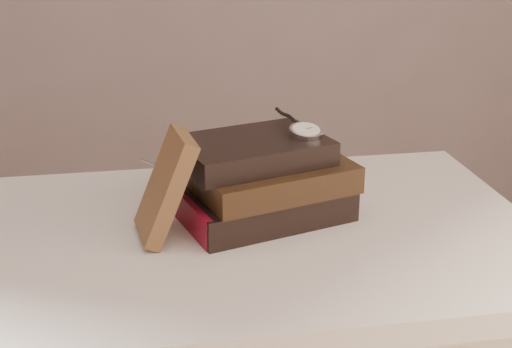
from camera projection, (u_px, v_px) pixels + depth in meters
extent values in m
cube|color=silver|center=(231.00, 241.00, 1.12)|extent=(1.00, 0.60, 0.04)
cube|color=white|center=(232.00, 273.00, 1.14)|extent=(0.88, 0.49, 0.08)
cylinder|color=white|center=(416.00, 324.00, 1.55)|extent=(0.05, 0.05, 0.71)
cube|color=black|center=(262.00, 201.00, 1.15)|extent=(0.31, 0.25, 0.05)
cube|color=beige|center=(264.00, 201.00, 1.15)|extent=(0.30, 0.23, 0.04)
cube|color=gold|center=(183.00, 209.00, 1.12)|extent=(0.01, 0.01, 0.05)
cube|color=maroon|center=(190.00, 216.00, 1.10)|extent=(0.06, 0.17, 0.05)
cube|color=black|center=(272.00, 176.00, 1.13)|extent=(0.29, 0.24, 0.04)
cube|color=beige|center=(273.00, 175.00, 1.14)|extent=(0.28, 0.22, 0.03)
cube|color=gold|center=(197.00, 182.00, 1.11)|extent=(0.01, 0.01, 0.05)
cube|color=black|center=(253.00, 150.00, 1.13)|extent=(0.27, 0.22, 0.04)
cube|color=beige|center=(255.00, 150.00, 1.13)|extent=(0.26, 0.21, 0.03)
cube|color=gold|center=(182.00, 156.00, 1.10)|extent=(0.01, 0.01, 0.04)
cube|color=#472E1B|center=(165.00, 187.00, 1.06)|extent=(0.11, 0.12, 0.17)
cylinder|color=silver|center=(306.00, 132.00, 1.13)|extent=(0.07, 0.07, 0.02)
cylinder|color=white|center=(306.00, 129.00, 1.12)|extent=(0.06, 0.06, 0.01)
torus|color=silver|center=(306.00, 130.00, 1.12)|extent=(0.06, 0.06, 0.01)
cylinder|color=silver|center=(297.00, 127.00, 1.15)|extent=(0.01, 0.01, 0.01)
cube|color=black|center=(304.00, 128.00, 1.13)|extent=(0.01, 0.02, 0.00)
cube|color=black|center=(309.00, 128.00, 1.13)|extent=(0.01, 0.00, 0.00)
sphere|color=black|center=(296.00, 122.00, 1.16)|extent=(0.01, 0.01, 0.01)
sphere|color=black|center=(293.00, 120.00, 1.17)|extent=(0.01, 0.01, 0.01)
sphere|color=black|center=(291.00, 117.00, 1.18)|extent=(0.01, 0.01, 0.01)
sphere|color=black|center=(288.00, 116.00, 1.19)|extent=(0.01, 0.01, 0.01)
sphere|color=black|center=(286.00, 115.00, 1.20)|extent=(0.01, 0.01, 0.01)
sphere|color=black|center=(284.00, 114.00, 1.21)|extent=(0.01, 0.01, 0.01)
sphere|color=black|center=(281.00, 113.00, 1.22)|extent=(0.01, 0.01, 0.01)
sphere|color=black|center=(279.00, 111.00, 1.23)|extent=(0.01, 0.01, 0.01)
sphere|color=black|center=(277.00, 109.00, 1.23)|extent=(0.01, 0.01, 0.01)
torus|color=silver|center=(174.00, 168.00, 1.15)|extent=(0.06, 0.03, 0.05)
torus|color=silver|center=(206.00, 163.00, 1.18)|extent=(0.06, 0.03, 0.05)
cylinder|color=silver|center=(190.00, 163.00, 1.16)|extent=(0.02, 0.01, 0.00)
cylinder|color=silver|center=(149.00, 163.00, 1.20)|extent=(0.04, 0.12, 0.03)
cylinder|color=silver|center=(206.00, 154.00, 1.24)|extent=(0.04, 0.12, 0.03)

